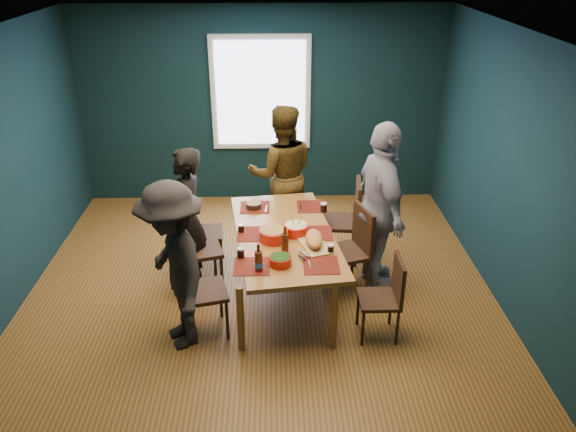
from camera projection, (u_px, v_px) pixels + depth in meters
name	position (u px, v px, depth m)	size (l,w,h in m)	color
room	(258.00, 165.00, 5.71)	(5.01, 5.01, 2.71)	#9B642D
dining_table	(285.00, 240.00, 5.76)	(1.21, 2.04, 0.74)	#975E2D
chair_left_far	(197.00, 227.00, 6.35)	(0.42, 0.42, 0.87)	#321910
chair_left_mid	(189.00, 243.00, 5.86)	(0.57, 0.57, 1.01)	#321910
chair_left_near	(194.00, 285.00, 5.23)	(0.51, 0.51, 0.93)	#321910
chair_right_far	(348.00, 215.00, 6.47)	(0.49, 0.49, 0.99)	#321910
chair_right_mid	(353.00, 244.00, 5.91)	(0.54, 0.54, 0.95)	#321910
chair_right_near	(388.00, 292.00, 5.23)	(0.38, 0.38, 0.83)	#321910
person_far_left	(187.00, 221.00, 5.86)	(0.58, 0.38, 1.59)	black
person_back	(282.00, 174.00, 6.83)	(0.83, 0.65, 1.72)	black
person_right	(381.00, 209.00, 5.81)	(1.08, 0.45, 1.85)	white
person_near_left	(174.00, 267.00, 5.00)	(1.05, 0.60, 1.63)	black
bowl_salad	(274.00, 234.00, 5.58)	(0.29, 0.29, 0.12)	red
bowl_dumpling	(296.00, 229.00, 5.70)	(0.26, 0.26, 0.24)	red
bowl_herbs	(280.00, 260.00, 5.16)	(0.21, 0.21, 0.09)	red
cutting_board	(314.00, 240.00, 5.48)	(0.36, 0.59, 0.13)	#D1BA70
small_bowl	(254.00, 205.00, 6.25)	(0.17, 0.17, 0.07)	black
beer_bottle_a	(259.00, 261.00, 5.05)	(0.08, 0.08, 0.28)	#4B1E0D
beer_bottle_b	(285.00, 243.00, 5.34)	(0.07, 0.07, 0.28)	#4B1E0D
cola_glass_a	(241.00, 252.00, 5.28)	(0.07, 0.07, 0.10)	black
cola_glass_b	(331.00, 248.00, 5.36)	(0.07, 0.07, 0.09)	black
cola_glass_c	(324.00, 207.00, 6.16)	(0.07, 0.07, 0.10)	black
cola_glass_d	(241.00, 228.00, 5.73)	(0.07, 0.07, 0.09)	black
napkin_a	(316.00, 228.00, 5.83)	(0.13, 0.13, 0.00)	#ED646B
napkin_b	(246.00, 254.00, 5.35)	(0.14, 0.14, 0.00)	#ED646B
napkin_c	(319.00, 267.00, 5.15)	(0.14, 0.14, 0.00)	#ED646B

